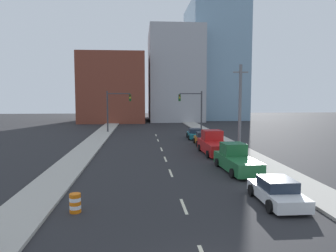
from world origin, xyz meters
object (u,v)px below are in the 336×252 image
object	(u,v)px
pickup_truck_green	(236,160)
traffic_barrel	(75,203)
sedan_white	(277,192)
sedan_orange	(204,139)
sedan_teal	(195,134)
utility_pole_right_mid	(240,106)
pickup_truck_red	(214,145)
traffic_signal_right	(195,106)
traffic_signal_left	(114,106)

from	to	relation	value
pickup_truck_green	traffic_barrel	bearing A→B (deg)	-145.42
sedan_white	sedan_orange	distance (m)	21.21
sedan_white	sedan_teal	distance (m)	26.75
traffic_barrel	pickup_truck_green	world-z (taller)	pickup_truck_green
utility_pole_right_mid	sedan_orange	size ratio (longest dim) A/B	2.03
pickup_truck_green	sedan_orange	world-z (taller)	pickup_truck_green
pickup_truck_red	pickup_truck_green	bearing A→B (deg)	-91.00
traffic_signal_right	sedan_orange	world-z (taller)	traffic_signal_right
traffic_barrel	sedan_white	world-z (taller)	sedan_white
pickup_truck_green	traffic_signal_right	bearing A→B (deg)	84.06
sedan_teal	pickup_truck_green	bearing A→B (deg)	-87.19
traffic_signal_left	sedan_white	world-z (taller)	traffic_signal_left
pickup_truck_red	traffic_barrel	bearing A→B (deg)	-125.33
traffic_barrel	sedan_orange	distance (m)	24.17
utility_pole_right_mid	pickup_truck_red	bearing A→B (deg)	-145.42
traffic_signal_right	pickup_truck_green	size ratio (longest dim) A/B	1.07
traffic_signal_left	utility_pole_right_mid	size ratio (longest dim) A/B	0.72
traffic_signal_right	sedan_orange	xyz separation A→B (m)	(-1.30, -13.85, -3.48)
sedan_orange	utility_pole_right_mid	bearing A→B (deg)	-48.62
traffic_signal_left	utility_pole_right_mid	world-z (taller)	utility_pole_right_mid
utility_pole_right_mid	pickup_truck_red	world-z (taller)	utility_pole_right_mid
utility_pole_right_mid	sedan_orange	distance (m)	6.33
traffic_signal_right	sedan_white	xyz separation A→B (m)	(-1.41, -35.06, -3.53)
traffic_barrel	sedan_teal	bearing A→B (deg)	68.91
sedan_orange	sedan_teal	xyz separation A→B (m)	(-0.13, 5.54, -0.06)
traffic_barrel	pickup_truck_red	world-z (taller)	pickup_truck_red
sedan_teal	traffic_barrel	bearing A→B (deg)	-108.38
sedan_orange	traffic_barrel	bearing A→B (deg)	-114.06
traffic_signal_right	sedan_white	size ratio (longest dim) A/B	1.44
pickup_truck_green	sedan_teal	size ratio (longest dim) A/B	1.38
sedan_orange	pickup_truck_red	bearing A→B (deg)	-89.36
traffic_signal_left	sedan_white	distance (m)	37.04
pickup_truck_green	sedan_teal	distance (m)	19.12
utility_pole_right_mid	sedan_white	world-z (taller)	utility_pole_right_mid
traffic_barrel	pickup_truck_red	xyz separation A→B (m)	(10.48, 15.61, 0.45)
sedan_teal	traffic_signal_right	bearing A→B (deg)	82.99
utility_pole_right_mid	traffic_signal_left	bearing A→B (deg)	129.65
traffic_signal_right	sedan_white	bearing A→B (deg)	-92.30
utility_pole_right_mid	traffic_signal_right	bearing A→B (deg)	95.94
pickup_truck_red	sedan_white	bearing A→B (deg)	-91.30
sedan_white	sedan_teal	xyz separation A→B (m)	(-0.02, 26.75, -0.01)
traffic_barrel	utility_pole_right_mid	bearing A→B (deg)	52.40
traffic_signal_right	sedan_teal	distance (m)	9.14
sedan_white	pickup_truck_green	distance (m)	7.63
sedan_white	sedan_teal	size ratio (longest dim) A/B	1.02
traffic_signal_right	utility_pole_right_mid	world-z (taller)	utility_pole_right_mid
traffic_signal_left	sedan_orange	bearing A→B (deg)	-50.27
pickup_truck_green	sedan_teal	bearing A→B (deg)	87.06
sedan_white	traffic_barrel	bearing A→B (deg)	-176.74
traffic_barrel	sedan_teal	distance (m)	29.20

